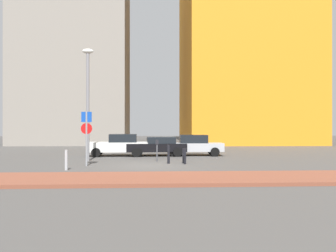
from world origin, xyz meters
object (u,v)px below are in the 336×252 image
Objects in this scene: parked_car_silver at (193,145)px; traffic_bollard_edge at (66,160)px; parked_car_black at (157,146)px; street_lamp at (88,95)px; traffic_bollard_near at (184,156)px; traffic_bollard_mid at (185,156)px; parked_car_white at (119,145)px; parking_meter at (157,147)px; parking_sign_post at (87,132)px; traffic_bollard_far at (169,154)px.

parked_car_silver reaches higher than traffic_bollard_edge.
parked_car_black is 4.38× the size of traffic_bollard_edge.
parked_car_silver is at bearing 48.90° from traffic_bollard_edge.
street_lamp is 5.85m from traffic_bollard_edge.
parked_car_silver reaches higher than traffic_bollard_near.
parked_car_white is at bearing 126.28° from traffic_bollard_mid.
parked_car_black reaches higher than parking_meter.
traffic_bollard_mid is at bearing -45.95° from parking_meter.
parking_sign_post is 4.78m from traffic_bollard_far.
parked_car_black is at bearing 0.49° from parked_car_white.
traffic_bollard_far is (-0.92, 0.37, 0.08)m from traffic_bollard_mid.
traffic_bollard_near is (-1.22, -5.33, -0.34)m from parked_car_silver.
parked_car_black is 6.56m from street_lamp.
parking_meter is 1.43m from traffic_bollard_far.
parked_car_white is 6.26m from traffic_bollard_far.
parking_sign_post is at bearing -148.93° from parking_meter.
parked_car_white reaches higher than traffic_bollard_edge.
street_lamp reaches higher than parked_car_black.
traffic_bollard_edge is (-4.62, -8.18, -0.23)m from parked_car_black.
street_lamp reaches higher than parked_car_white.
street_lamp is at bearing 86.93° from traffic_bollard_edge.
traffic_bollard_mid is (5.81, -2.16, -3.63)m from street_lamp.
parking_meter is (-0.12, -4.12, 0.13)m from parked_car_black.
parked_car_silver reaches higher than parked_car_black.
traffic_bollard_near is (4.16, -5.17, -0.37)m from parked_car_white.
traffic_bollard_far is at bearing 28.83° from traffic_bollard_edge.
traffic_bollard_far is (-0.89, -0.15, 0.10)m from traffic_bollard_near.
traffic_bollard_edge is (-5.14, -2.83, -0.04)m from traffic_bollard_far.
traffic_bollard_mid is at bearing -87.53° from traffic_bollard_near.
parked_car_white is at bearing 77.07° from traffic_bollard_edge.
traffic_bollard_near is (1.53, -1.08, -0.43)m from parking_meter.
traffic_bollard_far is at bearing -58.48° from parked_car_white.
traffic_bollard_mid is 6.54m from traffic_bollard_edge.
traffic_bollard_far is 1.08× the size of traffic_bollard_edge.
traffic_bollard_mid is 0.99m from traffic_bollard_far.
parked_car_white reaches higher than traffic_bollard_far.
parking_sign_post is at bearing -135.11° from parked_car_silver.
traffic_bollard_far reaches higher than traffic_bollard_edge.
traffic_bollard_edge is (-1.87, -8.16, -0.30)m from parked_car_white.
parked_car_white is at bearing 122.72° from parking_meter.
traffic_bollard_mid is at bearing -20.38° from street_lamp.
traffic_bollard_far reaches higher than traffic_bollard_mid.
parked_car_black is at bearing 88.36° from parking_meter.
traffic_bollard_near is 0.87× the size of traffic_bollard_edge.
parking_sign_post is 2.98× the size of traffic_bollard_edge.
parked_car_black is 0.63× the size of street_lamp.
street_lamp is (-4.25, 0.55, 3.22)m from parking_meter.
traffic_bollard_far is (4.47, 1.07, -1.32)m from parking_sign_post.
traffic_bollard_near is at bearing -15.76° from street_lamp.
parking_sign_post is (-3.95, -6.43, 1.13)m from parked_car_black.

